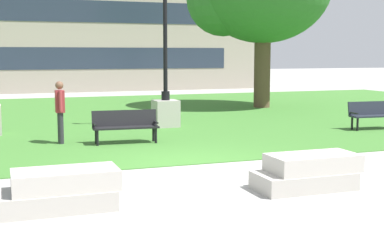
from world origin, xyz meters
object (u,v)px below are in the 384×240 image
at_px(concrete_block_left, 308,172).
at_px(lamp_post_right, 166,96).
at_px(concrete_block_center, 61,190).
at_px(park_bench_far_left, 125,124).
at_px(person_bystander_near_lawn, 60,109).
at_px(park_bench_near_left, 375,113).

relative_size(concrete_block_left, lamp_post_right, 0.37).
height_order(concrete_block_center, concrete_block_left, same).
bearing_deg(park_bench_far_left, person_bystander_near_lawn, 161.91).
distance_m(park_bench_near_left, person_bystander_near_lawn, 10.04).
relative_size(park_bench_near_left, person_bystander_near_lawn, 1.07).
xyz_separation_m(park_bench_near_left, person_bystander_near_lawn, (-10.01, 0.58, 0.44)).
bearing_deg(park_bench_far_left, concrete_block_center, -111.92).
distance_m(concrete_block_left, park_bench_near_left, 8.70).
bearing_deg(lamp_post_right, concrete_block_center, -116.73).
bearing_deg(park_bench_near_left, concrete_block_center, -151.37).
relative_size(park_bench_near_left, lamp_post_right, 0.36).
bearing_deg(person_bystander_near_lawn, concrete_block_center, -95.94).
xyz_separation_m(park_bench_near_left, lamp_post_right, (-6.29, 2.89, 0.52)).
height_order(concrete_block_left, park_bench_far_left, park_bench_far_left).
xyz_separation_m(concrete_block_center, park_bench_near_left, (10.68, 5.83, 0.23)).
relative_size(concrete_block_center, concrete_block_left, 0.97).
height_order(park_bench_near_left, lamp_post_right, lamp_post_right).
bearing_deg(concrete_block_left, person_bystander_near_lawn, 119.51).
bearing_deg(park_bench_far_left, lamp_post_right, 54.59).
bearing_deg(concrete_block_left, concrete_block_center, 177.49).
xyz_separation_m(park_bench_far_left, person_bystander_near_lawn, (-1.69, 0.55, 0.44)).
distance_m(concrete_block_left, lamp_post_right, 8.94).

